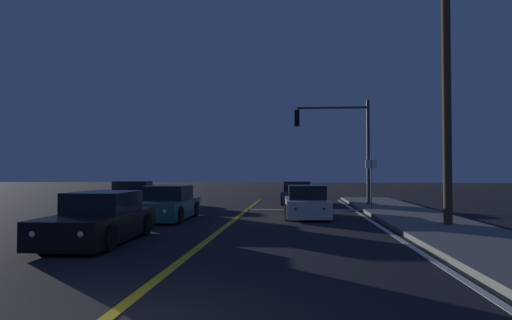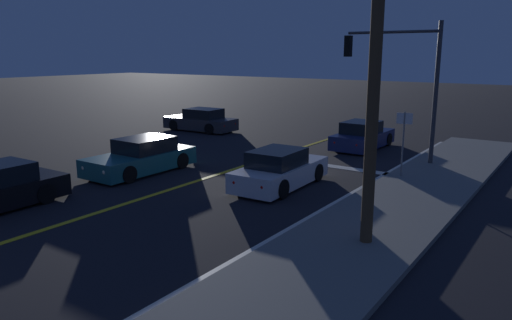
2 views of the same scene
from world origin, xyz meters
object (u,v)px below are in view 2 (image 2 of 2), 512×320
at_px(street_sign_corner, 404,134).
at_px(car_parked_curb_charcoal, 201,121).
at_px(car_far_approaching_white, 280,170).
at_px(utility_pole_right, 378,9).
at_px(car_side_waiting_teal, 142,157).
at_px(traffic_signal_near_right, 401,70).
at_px(car_following_oncoming_navy, 362,136).

bearing_deg(street_sign_corner, car_parked_curb_charcoal, 161.41).
bearing_deg(car_far_approaching_white, car_parked_curb_charcoal, 140.71).
xyz_separation_m(car_parked_curb_charcoal, utility_pole_right, (15.11, -11.42, 4.94)).
bearing_deg(car_far_approaching_white, car_side_waiting_teal, -169.38).
relative_size(traffic_signal_near_right, street_sign_corner, 2.31).
xyz_separation_m(car_parked_curb_charcoal, car_side_waiting_teal, (4.92, -9.22, 0.00)).
bearing_deg(car_far_approaching_white, street_sign_corner, 44.09).
distance_m(car_following_oncoming_navy, car_far_approaching_white, 8.27).
distance_m(car_parked_curb_charcoal, car_following_oncoming_navy, 10.16).
height_order(car_following_oncoming_navy, car_far_approaching_white, same).
bearing_deg(traffic_signal_near_right, car_following_oncoming_navy, -41.32).
bearing_deg(car_side_waiting_teal, car_parked_curb_charcoal, -62.07).
bearing_deg(utility_pole_right, traffic_signal_near_right, 104.85).
bearing_deg(traffic_signal_near_right, car_far_approaching_white, 71.54).
bearing_deg(car_parked_curb_charcoal, car_following_oncoming_navy, -90.01).
xyz_separation_m(car_far_approaching_white, traffic_signal_near_right, (2.05, 6.14, 3.31)).
distance_m(car_far_approaching_white, car_side_waiting_teal, 5.73).
height_order(utility_pole_right, street_sign_corner, utility_pole_right).
relative_size(car_parked_curb_charcoal, car_side_waiting_teal, 1.00).
xyz_separation_m(car_side_waiting_teal, utility_pole_right, (10.19, -2.20, 4.94)).
distance_m(traffic_signal_near_right, utility_pole_right, 10.07).
xyz_separation_m(car_following_oncoming_navy, car_far_approaching_white, (0.36, -8.26, -0.00)).
xyz_separation_m(car_parked_curb_charcoal, car_far_approaching_white, (10.51, -7.96, -0.00)).
height_order(car_far_approaching_white, street_sign_corner, street_sign_corner).
distance_m(car_side_waiting_teal, street_sign_corner, 9.99).
height_order(traffic_signal_near_right, utility_pole_right, utility_pole_right).
distance_m(car_parked_curb_charcoal, traffic_signal_near_right, 13.12).
xyz_separation_m(car_parked_curb_charcoal, car_following_oncoming_navy, (10.15, 0.30, -0.00)).
xyz_separation_m(utility_pole_right, street_sign_corner, (-1.40, 6.81, -3.83)).
height_order(car_side_waiting_teal, street_sign_corner, street_sign_corner).
bearing_deg(car_side_waiting_teal, street_sign_corner, -152.47).
distance_m(car_parked_curb_charcoal, street_sign_corner, 14.51).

